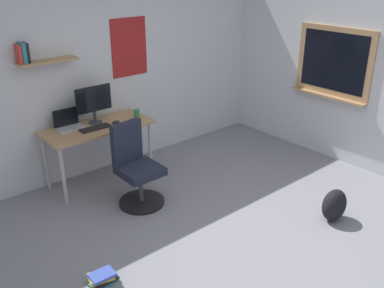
{
  "coord_description": "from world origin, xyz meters",
  "views": [
    {
      "loc": [
        -2.68,
        -2.35,
        2.6
      ],
      "look_at": [
        -0.07,
        0.73,
        0.85
      ],
      "focal_mm": 40.15,
      "sensor_mm": 36.0,
      "label": 1
    }
  ],
  "objects_px": {
    "coffee_mug": "(137,113)",
    "backpack": "(334,205)",
    "desk": "(98,132)",
    "laptop": "(69,124)",
    "monitor_primary": "(94,102)",
    "office_chair": "(136,170)",
    "book_stack_on_floor": "(102,278)",
    "computer_mouse": "(116,122)",
    "keyboard": "(95,128)"
  },
  "relations": [
    {
      "from": "desk",
      "to": "backpack",
      "type": "distance_m",
      "value": 2.85
    },
    {
      "from": "laptop",
      "to": "computer_mouse",
      "type": "bearing_deg",
      "value": -23.25
    },
    {
      "from": "desk",
      "to": "backpack",
      "type": "xyz_separation_m",
      "value": [
        1.45,
        -2.4,
        -0.48
      ]
    },
    {
      "from": "office_chair",
      "to": "coffee_mug",
      "type": "distance_m",
      "value": 0.94
    },
    {
      "from": "office_chair",
      "to": "keyboard",
      "type": "height_order",
      "value": "office_chair"
    },
    {
      "from": "laptop",
      "to": "backpack",
      "type": "xyz_separation_m",
      "value": [
        1.75,
        -2.55,
        -0.62
      ]
    },
    {
      "from": "desk",
      "to": "coffee_mug",
      "type": "relative_size",
      "value": 14.23
    },
    {
      "from": "monitor_primary",
      "to": "office_chair",
      "type": "bearing_deg",
      "value": -88.19
    },
    {
      "from": "keyboard",
      "to": "desk",
      "type": "bearing_deg",
      "value": 48.75
    },
    {
      "from": "desk",
      "to": "monitor_primary",
      "type": "distance_m",
      "value": 0.37
    },
    {
      "from": "office_chair",
      "to": "monitor_primary",
      "type": "height_order",
      "value": "monitor_primary"
    },
    {
      "from": "laptop",
      "to": "book_stack_on_floor",
      "type": "xyz_separation_m",
      "value": [
        -0.65,
        -1.82,
        -0.74
      ]
    },
    {
      "from": "keyboard",
      "to": "coffee_mug",
      "type": "relative_size",
      "value": 4.02
    },
    {
      "from": "monitor_primary",
      "to": "desk",
      "type": "bearing_deg",
      "value": -108.85
    },
    {
      "from": "monitor_primary",
      "to": "backpack",
      "type": "relative_size",
      "value": 1.29
    },
    {
      "from": "book_stack_on_floor",
      "to": "office_chair",
      "type": "bearing_deg",
      "value": 43.46
    },
    {
      "from": "office_chair",
      "to": "coffee_mug",
      "type": "bearing_deg",
      "value": 54.84
    },
    {
      "from": "office_chair",
      "to": "backpack",
      "type": "xyz_separation_m",
      "value": [
        1.39,
        -1.67,
        -0.23
      ]
    },
    {
      "from": "desk",
      "to": "backpack",
      "type": "relative_size",
      "value": 3.64
    },
    {
      "from": "computer_mouse",
      "to": "coffee_mug",
      "type": "relative_size",
      "value": 1.13
    },
    {
      "from": "monitor_primary",
      "to": "keyboard",
      "type": "xyz_separation_m",
      "value": [
        -0.1,
        -0.17,
        -0.26
      ]
    },
    {
      "from": "office_chair",
      "to": "computer_mouse",
      "type": "distance_m",
      "value": 0.76
    },
    {
      "from": "keyboard",
      "to": "office_chair",
      "type": "bearing_deg",
      "value": -79.24
    },
    {
      "from": "computer_mouse",
      "to": "backpack",
      "type": "bearing_deg",
      "value": -61.96
    },
    {
      "from": "coffee_mug",
      "to": "backpack",
      "type": "distance_m",
      "value": 2.61
    },
    {
      "from": "office_chair",
      "to": "laptop",
      "type": "xyz_separation_m",
      "value": [
        -0.35,
        0.87,
        0.39
      ]
    },
    {
      "from": "office_chair",
      "to": "keyboard",
      "type": "bearing_deg",
      "value": 100.76
    },
    {
      "from": "office_chair",
      "to": "laptop",
      "type": "distance_m",
      "value": 1.02
    },
    {
      "from": "laptop",
      "to": "coffee_mug",
      "type": "distance_m",
      "value": 0.87
    },
    {
      "from": "monitor_primary",
      "to": "keyboard",
      "type": "distance_m",
      "value": 0.33
    },
    {
      "from": "coffee_mug",
      "to": "backpack",
      "type": "bearing_deg",
      "value": -69.28
    },
    {
      "from": "desk",
      "to": "keyboard",
      "type": "xyz_separation_m",
      "value": [
        -0.07,
        -0.07,
        0.09
      ]
    },
    {
      "from": "desk",
      "to": "laptop",
      "type": "relative_size",
      "value": 4.22
    },
    {
      "from": "monitor_primary",
      "to": "coffee_mug",
      "type": "bearing_deg",
      "value": -13.0
    },
    {
      "from": "monitor_primary",
      "to": "backpack",
      "type": "xyz_separation_m",
      "value": [
        1.42,
        -2.5,
        -0.83
      ]
    },
    {
      "from": "keyboard",
      "to": "computer_mouse",
      "type": "bearing_deg",
      "value": -0.0
    },
    {
      "from": "monitor_primary",
      "to": "book_stack_on_floor",
      "type": "distance_m",
      "value": 2.24
    },
    {
      "from": "desk",
      "to": "computer_mouse",
      "type": "relative_size",
      "value": 12.59
    },
    {
      "from": "desk",
      "to": "book_stack_on_floor",
      "type": "distance_m",
      "value": 2.02
    },
    {
      "from": "coffee_mug",
      "to": "keyboard",
      "type": "bearing_deg",
      "value": -175.39
    },
    {
      "from": "desk",
      "to": "office_chair",
      "type": "bearing_deg",
      "value": -85.39
    },
    {
      "from": "desk",
      "to": "book_stack_on_floor",
      "type": "bearing_deg",
      "value": -119.32
    },
    {
      "from": "coffee_mug",
      "to": "book_stack_on_floor",
      "type": "relative_size",
      "value": 0.36
    },
    {
      "from": "monitor_primary",
      "to": "keyboard",
      "type": "relative_size",
      "value": 1.25
    },
    {
      "from": "coffee_mug",
      "to": "book_stack_on_floor",
      "type": "distance_m",
      "value": 2.35
    },
    {
      "from": "desk",
      "to": "laptop",
      "type": "xyz_separation_m",
      "value": [
        -0.29,
        0.14,
        0.14
      ]
    },
    {
      "from": "desk",
      "to": "keyboard",
      "type": "relative_size",
      "value": 3.54
    },
    {
      "from": "desk",
      "to": "monitor_primary",
      "type": "relative_size",
      "value": 2.82
    },
    {
      "from": "laptop",
      "to": "book_stack_on_floor",
      "type": "height_order",
      "value": "laptop"
    },
    {
      "from": "laptop",
      "to": "keyboard",
      "type": "xyz_separation_m",
      "value": [
        0.23,
        -0.22,
        -0.04
      ]
    }
  ]
}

